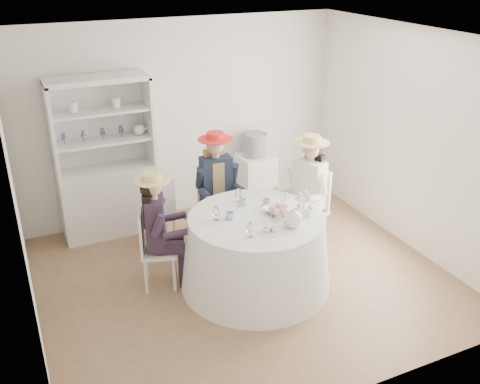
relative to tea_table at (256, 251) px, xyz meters
name	(u,v)px	position (x,y,z in m)	size (l,w,h in m)	color
ground	(244,277)	(-0.07, 0.17, -0.42)	(4.50, 4.50, 0.00)	brown
ceiling	(244,39)	(-0.07, 0.17, 2.28)	(4.50, 4.50, 0.00)	white
wall_back	(182,120)	(-0.07, 2.17, 0.93)	(4.50, 4.50, 0.00)	silver
wall_front	(357,261)	(-0.07, -1.83, 0.93)	(4.50, 4.50, 0.00)	silver
wall_left	(17,209)	(-2.32, 0.17, 0.93)	(4.50, 4.50, 0.00)	silver
wall_right	(411,141)	(2.18, 0.17, 0.93)	(4.50, 4.50, 0.00)	silver
tea_table	(256,251)	(0.00, 0.00, 0.00)	(1.68, 1.68, 0.85)	white
hutch	(108,180)	(-1.20, 1.93, 0.32)	(1.39, 0.85, 2.10)	silver
side_table	(255,180)	(0.93, 1.92, -0.05)	(0.49, 0.49, 0.75)	silver
hatbox	(255,145)	(0.93, 1.92, 0.50)	(0.33, 0.33, 0.33)	black
guest_left	(158,224)	(-0.97, 0.43, 0.35)	(0.56, 0.52, 1.37)	silver
guest_mid	(217,182)	(-0.02, 1.07, 0.42)	(0.54, 0.56, 1.48)	silver
guest_right	(308,187)	(0.95, 0.49, 0.41)	(0.61, 0.56, 1.48)	silver
spare_chair	(158,212)	(-0.75, 1.20, 0.10)	(0.42, 0.42, 0.98)	silver
teacup_a	(230,216)	(-0.28, 0.07, 0.46)	(0.09, 0.09, 0.07)	white
teacup_b	(243,203)	(-0.01, 0.31, 0.46)	(0.08, 0.08, 0.07)	white
teacup_c	(266,203)	(0.22, 0.19, 0.46)	(0.09, 0.09, 0.07)	white
flower_bowl	(274,211)	(0.22, 0.01, 0.46)	(0.22, 0.22, 0.06)	white
flower_arrangement	(278,210)	(0.21, -0.09, 0.51)	(0.17, 0.17, 0.06)	pink
table_teapot	(293,219)	(0.25, -0.35, 0.51)	(0.27, 0.19, 0.20)	white
sandwich_plate	(270,230)	(-0.01, -0.35, 0.44)	(0.25, 0.25, 0.05)	white
cupcake_stand	(304,206)	(0.51, -0.14, 0.52)	(0.27, 0.27, 0.25)	white
stemware_set	(256,211)	(0.00, 0.00, 0.50)	(0.90, 0.87, 0.15)	white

